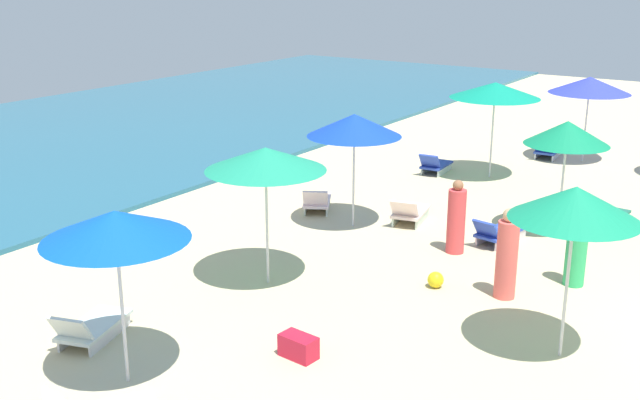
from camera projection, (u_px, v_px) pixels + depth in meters
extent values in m
cylinder|color=silver|center=(354.00, 182.00, 17.17)|extent=(0.05, 0.05, 2.11)
cone|color=#143EBF|center=(354.00, 125.00, 16.79)|extent=(2.13, 2.13, 0.50)
cube|color=silver|center=(328.00, 205.00, 18.64)|extent=(1.04, 0.62, 0.20)
cube|color=silver|center=(307.00, 205.00, 18.68)|extent=(1.04, 0.62, 0.20)
cube|color=white|center=(317.00, 200.00, 18.62)|extent=(1.45, 1.19, 0.06)
cube|color=white|center=(315.00, 199.00, 17.98)|extent=(0.55, 0.66, 0.46)
cube|color=silver|center=(422.00, 218.00, 17.65)|extent=(1.09, 0.27, 0.22)
cube|color=silver|center=(399.00, 216.00, 17.85)|extent=(1.09, 0.27, 0.22)
cube|color=#F5DAD1|center=(411.00, 211.00, 17.71)|extent=(1.34, 0.89, 0.06)
cube|color=#F5DAD1|center=(405.00, 209.00, 17.14)|extent=(0.49, 0.68, 0.47)
cylinder|color=silver|center=(267.00, 227.00, 14.02)|extent=(0.05, 0.05, 2.20)
cone|color=#209970|center=(266.00, 159.00, 13.64)|extent=(2.22, 2.22, 0.42)
cylinder|color=silver|center=(566.00, 289.00, 11.31)|extent=(0.05, 0.05, 2.20)
cone|color=#189664|center=(575.00, 203.00, 10.92)|extent=(1.90, 1.90, 0.50)
cylinder|color=silver|center=(562.00, 190.00, 16.65)|extent=(0.05, 0.05, 2.05)
cone|color=#138956|center=(567.00, 133.00, 16.27)|extent=(1.82, 1.82, 0.52)
cube|color=silver|center=(620.00, 222.00, 17.46)|extent=(1.04, 0.14, 0.18)
cube|color=silver|center=(597.00, 217.00, 17.79)|extent=(1.04, 0.14, 0.18)
cube|color=#236A55|center=(609.00, 215.00, 17.59)|extent=(1.22, 0.74, 0.06)
cube|color=#236A55|center=(602.00, 212.00, 17.14)|extent=(0.40, 0.63, 0.44)
cube|color=silver|center=(511.00, 240.00, 16.29)|extent=(1.21, 0.25, 0.21)
cube|color=silver|center=(491.00, 234.00, 16.60)|extent=(1.21, 0.25, 0.21)
cube|color=blue|center=(501.00, 231.00, 16.40)|extent=(1.44, 0.79, 0.06)
cube|color=blue|center=(486.00, 229.00, 15.91)|extent=(0.40, 0.58, 0.42)
cylinder|color=silver|center=(492.00, 138.00, 21.23)|extent=(0.05, 0.05, 2.27)
cone|color=#0E9370|center=(495.00, 90.00, 20.83)|extent=(2.48, 2.48, 0.43)
cube|color=silver|center=(445.00, 170.00, 21.93)|extent=(1.07, 0.12, 0.20)
cube|color=silver|center=(428.00, 168.00, 22.17)|extent=(1.07, 0.12, 0.20)
cube|color=#2B44AB|center=(437.00, 165.00, 22.01)|extent=(1.22, 0.68, 0.06)
cube|color=#2B44AB|center=(430.00, 162.00, 21.50)|extent=(0.39, 0.59, 0.45)
cylinder|color=silver|center=(123.00, 313.00, 10.59)|extent=(0.05, 0.05, 2.16)
cone|color=blue|center=(115.00, 225.00, 10.22)|extent=(2.03, 2.03, 0.42)
cube|color=silver|center=(110.00, 335.00, 12.08)|extent=(1.14, 0.39, 0.20)
cube|color=silver|center=(80.00, 330.00, 12.23)|extent=(1.14, 0.39, 0.20)
cube|color=silver|center=(94.00, 325.00, 12.11)|extent=(1.45, 1.01, 0.06)
cube|color=silver|center=(71.00, 329.00, 11.49)|extent=(0.49, 0.68, 0.48)
cylinder|color=silver|center=(585.00, 128.00, 23.06)|extent=(0.05, 0.05, 2.10)
cone|color=blue|center=(590.00, 85.00, 22.68)|extent=(2.41, 2.41, 0.49)
cube|color=silver|center=(557.00, 155.00, 23.73)|extent=(1.21, 0.12, 0.20)
cube|color=silver|center=(540.00, 153.00, 23.98)|extent=(1.21, 0.12, 0.20)
cube|color=#3150B8|center=(549.00, 150.00, 23.81)|extent=(1.39, 0.71, 0.06)
cube|color=#3150B8|center=(544.00, 148.00, 23.24)|extent=(0.34, 0.61, 0.41)
cylinder|color=#2FB567|center=(576.00, 252.00, 14.05)|extent=(0.45, 0.45, 1.32)
sphere|color=tan|center=(580.00, 212.00, 13.82)|extent=(0.26, 0.26, 0.26)
cylinder|color=#E34446|center=(456.00, 221.00, 15.67)|extent=(0.53, 0.53, 1.36)
sphere|color=#9B6644|center=(458.00, 185.00, 15.44)|extent=(0.22, 0.22, 0.22)
cylinder|color=#F15E57|center=(507.00, 260.00, 13.49)|extent=(0.46, 0.46, 1.44)
sphere|color=tan|center=(510.00, 215.00, 13.25)|extent=(0.25, 0.25, 0.25)
cube|color=red|center=(298.00, 347.00, 11.53)|extent=(0.38, 0.61, 0.36)
sphere|color=yellow|center=(436.00, 280.00, 14.07)|extent=(0.30, 0.30, 0.30)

